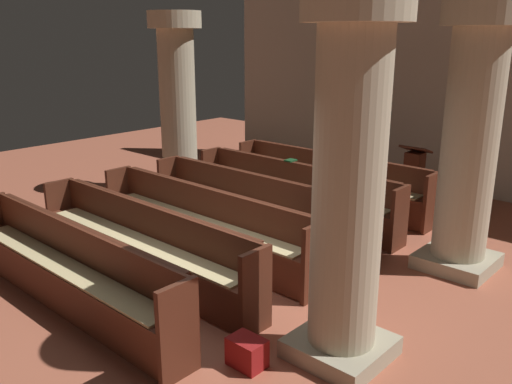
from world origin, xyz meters
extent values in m
plane|color=#AD5B42|center=(0.00, 0.00, 0.00)|extent=(19.20, 19.20, 0.00)
cube|color=beige|center=(0.00, 6.08, 2.25)|extent=(10.00, 0.16, 4.50)
cube|color=#562819|center=(-0.78, 3.62, 0.47)|extent=(3.74, 0.38, 0.05)
cube|color=#562819|center=(-0.78, 3.79, 0.70)|extent=(3.74, 0.04, 0.42)
cube|color=#492215|center=(-0.78, 3.84, 0.90)|extent=(3.59, 0.06, 0.02)
cube|color=#4E2416|center=(-2.68, 3.62, 0.46)|extent=(0.06, 0.44, 0.91)
cube|color=#4E2416|center=(1.13, 3.62, 0.46)|extent=(0.06, 0.44, 0.91)
cube|color=#522618|center=(-0.78, 3.45, 0.23)|extent=(3.74, 0.03, 0.42)
cube|color=#D1BC84|center=(-0.78, 3.60, 0.50)|extent=(3.44, 0.32, 0.02)
cube|color=#562819|center=(-0.78, 2.63, 0.47)|extent=(3.74, 0.38, 0.05)
cube|color=#562819|center=(-0.78, 2.80, 0.70)|extent=(3.74, 0.04, 0.42)
cube|color=#492215|center=(-0.78, 2.85, 0.90)|extent=(3.59, 0.06, 0.02)
cube|color=#4E2416|center=(-2.68, 2.63, 0.46)|extent=(0.06, 0.44, 0.91)
cube|color=#4E2416|center=(1.13, 2.63, 0.46)|extent=(0.06, 0.44, 0.91)
cube|color=#522618|center=(-0.78, 2.46, 0.23)|extent=(3.74, 0.03, 0.42)
cube|color=#D1BC84|center=(-0.78, 2.61, 0.50)|extent=(3.44, 0.32, 0.02)
cube|color=#562819|center=(-0.78, 1.64, 0.47)|extent=(3.74, 0.38, 0.05)
cube|color=#562819|center=(-0.78, 1.81, 0.70)|extent=(3.74, 0.04, 0.42)
cube|color=#492215|center=(-0.78, 1.85, 0.90)|extent=(3.59, 0.06, 0.02)
cube|color=#4E2416|center=(-2.68, 1.64, 0.46)|extent=(0.06, 0.44, 0.91)
cube|color=#4E2416|center=(1.13, 1.64, 0.46)|extent=(0.06, 0.44, 0.91)
cube|color=#522618|center=(-0.78, 1.46, 0.23)|extent=(3.74, 0.03, 0.42)
cube|color=#D1BC84|center=(-0.78, 1.62, 0.50)|extent=(3.44, 0.32, 0.02)
cube|color=#562819|center=(-0.78, 0.65, 0.47)|extent=(3.74, 0.38, 0.05)
cube|color=#562819|center=(-0.78, 0.81, 0.70)|extent=(3.74, 0.04, 0.42)
cube|color=#492215|center=(-0.78, 0.86, 0.90)|extent=(3.59, 0.06, 0.02)
cube|color=#4E2416|center=(-2.68, 0.65, 0.46)|extent=(0.06, 0.44, 0.91)
cube|color=#4E2416|center=(1.13, 0.65, 0.46)|extent=(0.06, 0.44, 0.91)
cube|color=#522618|center=(-0.78, 0.47, 0.23)|extent=(3.74, 0.03, 0.42)
cube|color=#D1BC84|center=(-0.78, 0.63, 0.50)|extent=(3.44, 0.32, 0.02)
cube|color=#562819|center=(-0.78, -0.35, 0.47)|extent=(3.74, 0.38, 0.05)
cube|color=#562819|center=(-0.78, -0.18, 0.70)|extent=(3.74, 0.04, 0.42)
cube|color=#492215|center=(-0.78, -0.13, 0.90)|extent=(3.59, 0.06, 0.02)
cube|color=#4E2416|center=(-2.68, -0.35, 0.46)|extent=(0.06, 0.44, 0.91)
cube|color=#4E2416|center=(1.13, -0.35, 0.46)|extent=(0.06, 0.44, 0.91)
cube|color=#522618|center=(-0.78, -0.52, 0.23)|extent=(3.74, 0.03, 0.42)
cube|color=#D1BC84|center=(-0.78, -0.37, 0.50)|extent=(3.44, 0.32, 0.02)
cube|color=#562819|center=(-0.78, -1.34, 0.47)|extent=(3.74, 0.38, 0.05)
cube|color=#562819|center=(-0.78, -1.17, 0.70)|extent=(3.74, 0.04, 0.42)
cube|color=#492215|center=(-0.78, -1.12, 0.90)|extent=(3.59, 0.06, 0.02)
cube|color=#4E2416|center=(1.13, -1.34, 0.46)|extent=(0.06, 0.44, 0.91)
cube|color=#522618|center=(-0.78, -1.51, 0.23)|extent=(3.74, 0.03, 0.42)
cube|color=#D1BC84|center=(-0.78, -1.36, 0.50)|extent=(3.44, 0.32, 0.02)
cube|color=tan|center=(1.98, 2.62, 0.09)|extent=(0.90, 0.90, 0.18)
cylinder|color=#BCB293|center=(1.98, 2.62, 1.60)|extent=(0.67, 0.67, 2.84)
cylinder|color=beige|center=(1.98, 2.62, 3.17)|extent=(0.97, 0.97, 0.30)
cube|color=tan|center=(-3.48, 2.57, 0.09)|extent=(0.90, 0.90, 0.18)
cylinder|color=#BCB293|center=(-3.48, 2.57, 1.60)|extent=(0.67, 0.67, 2.84)
cylinder|color=beige|center=(-3.48, 2.57, 3.17)|extent=(0.97, 0.97, 0.30)
cube|color=tan|center=(1.98, -0.09, 0.09)|extent=(0.85, 0.85, 0.18)
cylinder|color=#BCB293|center=(1.98, -0.09, 1.60)|extent=(0.63, 0.63, 2.84)
cylinder|color=beige|center=(1.98, -0.09, 3.17)|extent=(0.91, 0.91, 0.30)
cube|color=#492215|center=(0.31, 4.68, 0.03)|extent=(0.45, 0.45, 0.06)
cube|color=#562819|center=(0.31, 4.68, 0.47)|extent=(0.28, 0.28, 0.95)
cube|color=#5B2A1A|center=(0.31, 4.68, 1.01)|extent=(0.48, 0.35, 0.15)
cube|color=#194723|center=(-0.99, 2.84, 0.93)|extent=(0.14, 0.18, 0.02)
cube|color=maroon|center=(1.44, -0.81, 0.14)|extent=(0.34, 0.24, 0.28)
camera|label=1|loc=(4.38, -3.93, 2.94)|focal=37.72mm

